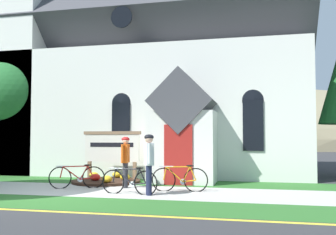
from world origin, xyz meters
TOP-DOWN VIEW (x-y plane):
  - ground at (0.00, 4.00)m, footprint 140.00×140.00m
  - sidewalk_slab at (0.51, 1.66)m, footprint 32.00×2.77m
  - grass_verge at (0.51, -0.69)m, footprint 32.00×1.93m
  - church_lawn at (0.51, 4.08)m, footprint 24.00×2.07m
  - curb_paint_stripe at (0.51, -1.80)m, footprint 28.00×0.16m
  - church_building at (-0.06, 9.20)m, footprint 15.39×10.64m
  - church_sign at (0.49, 4.18)m, footprint 2.28×0.12m
  - flower_bed at (0.49, 3.63)m, footprint 2.48×2.48m
  - bicycle_green at (2.24, 1.07)m, footprint 1.75×0.19m
  - bicycle_orange at (3.56, 1.96)m, footprint 1.72×0.23m
  - bicycle_black at (0.16, 1.95)m, footprint 1.68×0.68m
  - cyclist_in_yellow_jersey at (1.65, 2.38)m, footprint 0.30×0.67m
  - cyclist_in_orange_jersey at (2.84, 1.00)m, footprint 0.40×0.67m
  - yard_deciduous_tree at (-5.22, 6.47)m, footprint 4.08×4.08m
  - distant_hill at (-5.10, 62.29)m, footprint 102.80×54.46m

SIDE VIEW (x-z plane):
  - ground at x=0.00m, z-range 0.00..0.00m
  - distant_hill at x=-5.10m, z-range -10.42..10.42m
  - curb_paint_stripe at x=0.51m, z-range 0.00..0.01m
  - grass_verge at x=0.51m, z-range 0.00..0.01m
  - church_lawn at x=0.51m, z-range 0.00..0.01m
  - sidewalk_slab at x=0.51m, z-range 0.00..0.01m
  - flower_bed at x=0.49m, z-range -0.09..0.25m
  - bicycle_green at x=2.24m, z-range -0.03..0.78m
  - bicycle_black at x=0.16m, z-range -0.02..0.77m
  - bicycle_orange at x=3.56m, z-range -0.03..0.80m
  - cyclist_in_yellow_jersey at x=1.65m, z-range 0.14..1.81m
  - cyclist_in_orange_jersey at x=2.84m, z-range 0.16..1.90m
  - church_sign at x=0.49m, z-range 0.31..2.19m
  - yard_deciduous_tree at x=-5.22m, z-range 0.98..6.37m
  - church_building at x=-0.06m, z-range -1.93..11.82m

